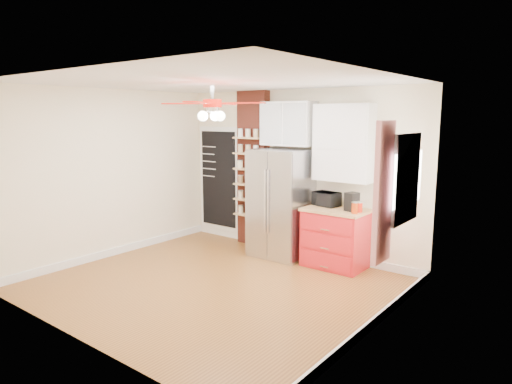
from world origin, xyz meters
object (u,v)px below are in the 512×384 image
Objects in this scene: canister_left at (355,208)px; pantry_jar_oats at (240,164)px; red_cabinet at (335,238)px; toaster_oven at (326,199)px; fridge at (281,203)px; ceiling_fan at (212,104)px; coffee_maker at (352,202)px.

pantry_jar_oats is (-2.30, 0.22, 0.46)m from canister_left.
toaster_oven reaches higher than red_cabinet.
fridge is 0.77m from toaster_oven.
coffee_maker is at bearing 55.11° from ceiling_fan.
pantry_jar_oats is at bearing 177.83° from red_cabinet.
fridge reaches higher than toaster_oven.
fridge is at bearing 175.96° from canister_left.
canister_left is at bearing -37.65° from coffee_maker.
pantry_jar_oats is at bearing -168.48° from coffee_maker.
red_cabinet is 0.64m from coffee_maker.
ceiling_fan is 2.25m from pantry_jar_oats.
ceiling_fan reaches higher than red_cabinet.
coffee_maker is at bearing 2.39° from fridge.
ceiling_fan is at bearing -118.71° from red_cabinet.
pantry_jar_oats is (-1.01, 1.75, -0.99)m from ceiling_fan.
fridge is at bearing -7.31° from pantry_jar_oats.
red_cabinet is 6.02× the size of canister_left.
toaster_oven is at bearing 155.20° from red_cabinet.
ceiling_fan reaches higher than canister_left.
fridge is 13.70× the size of pantry_jar_oats.
red_cabinet is at bearing -15.10° from toaster_oven.
coffee_maker is 2.14× the size of pantry_jar_oats.
pantry_jar_oats is (-0.96, 0.12, 0.56)m from fridge.
toaster_oven is (0.69, 1.79, -1.42)m from ceiling_fan.
ceiling_fan is 2.38m from toaster_oven.
fridge is at bearing 91.76° from ceiling_fan.
pantry_jar_oats reaches higher than toaster_oven.
red_cabinet is at bearing 61.29° from ceiling_fan.
canister_left reaches higher than red_cabinet.
fridge is 1.86× the size of red_cabinet.
coffee_maker is (1.17, 1.68, -1.39)m from ceiling_fan.
toaster_oven is (-0.23, 0.11, 0.56)m from red_cabinet.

